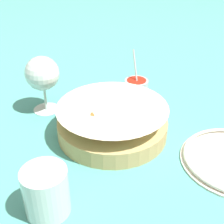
% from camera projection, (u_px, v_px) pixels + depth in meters
% --- Properties ---
extents(ground_plane, '(4.00, 4.00, 0.00)m').
position_uv_depth(ground_plane, '(106.00, 135.00, 0.78)').
color(ground_plane, teal).
extents(food_basket, '(0.27, 0.27, 0.09)m').
position_uv_depth(food_basket, '(112.00, 122.00, 0.77)').
color(food_basket, tan).
rests_on(food_basket, ground_plane).
extents(sauce_cup, '(0.08, 0.07, 0.13)m').
position_uv_depth(sauce_cup, '(136.00, 86.00, 0.96)').
color(sauce_cup, '#B7B7BC').
rests_on(sauce_cup, ground_plane).
extents(wine_glass, '(0.09, 0.09, 0.16)m').
position_uv_depth(wine_glass, '(42.00, 75.00, 0.83)').
color(wine_glass, silver).
rests_on(wine_glass, ground_plane).
extents(beer_mug, '(0.12, 0.08, 0.09)m').
position_uv_depth(beer_mug, '(46.00, 192.00, 0.56)').
color(beer_mug, silver).
rests_on(beer_mug, ground_plane).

